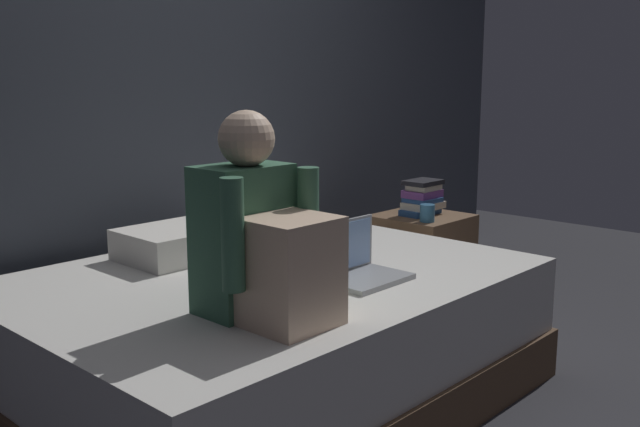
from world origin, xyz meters
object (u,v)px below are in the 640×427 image
Objects in this scene: book_stack at (422,198)px; pillow at (188,240)px; nightstand at (421,264)px; mug at (427,213)px; laptop at (358,265)px; person_sitting at (262,240)px; bed at (270,336)px.

pillow is at bearing 169.31° from book_stack.
nightstand is 6.06× the size of mug.
person_sitting is at bearing -175.20° from laptop.
mug is at bearing 15.46° from person_sitting.
laptop reaches higher than mug.
pillow is at bearing 105.25° from laptop.
mug is (1.54, 0.42, -0.19)m from person_sitting.
person_sitting is 0.56m from laptop.
pillow is 1.28m from mug.
pillow is at bearing 96.25° from bed.
person_sitting reaches higher than mug.
laptop is at bearing -156.29° from nightstand.
book_stack is at bearing 42.56° from mug.
book_stack is (0.01, 0.01, 0.36)m from nightstand.
laptop is 3.56× the size of mug.
person_sitting is (-0.37, -0.36, 0.52)m from bed.
pillow is 6.22× the size of mug.
mug is (1.17, 0.06, 0.33)m from bed.
person_sitting is 1.60m from mug.
book_stack reaches higher than pillow.
bed is 22.22× the size of mug.
nightstand is 1.28m from laptop.
nightstand is 0.36m from mug.
pillow is at bearing 68.77° from person_sitting.
pillow reaches higher than mug.
book_stack is at bearing -10.69° from pillow.
bed is 8.54× the size of book_stack.
laptop is 0.57× the size of pillow.
book_stack is (1.15, 0.51, 0.05)m from laptop.
laptop is (0.53, 0.04, -0.20)m from person_sitting.
person_sitting is 7.28× the size of mug.
nightstand is 0.97× the size of pillow.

